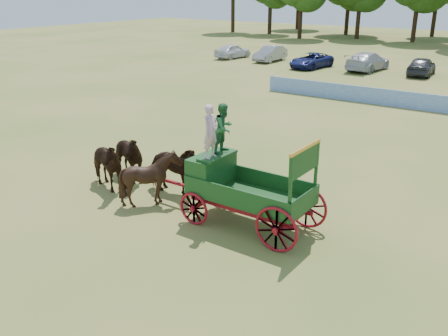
% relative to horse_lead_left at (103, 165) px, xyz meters
% --- Properties ---
extents(ground, '(160.00, 160.00, 0.00)m').
position_rel_horse_lead_left_xyz_m(ground, '(9.47, 1.89, -0.96)').
color(ground, '#9B7F46').
rests_on(ground, ground).
extents(horse_lead_left, '(2.46, 1.55, 1.92)m').
position_rel_horse_lead_left_xyz_m(horse_lead_left, '(0.00, 0.00, 0.00)').
color(horse_lead_left, black).
rests_on(horse_lead_left, ground).
extents(horse_lead_right, '(2.46, 1.58, 1.92)m').
position_rel_horse_lead_left_xyz_m(horse_lead_right, '(0.00, 1.10, 0.00)').
color(horse_lead_right, black).
rests_on(horse_lead_right, ground).
extents(horse_wheel_left, '(1.97, 1.81, 1.92)m').
position_rel_horse_lead_left_xyz_m(horse_wheel_left, '(2.40, 0.00, 0.00)').
color(horse_wheel_left, black).
rests_on(horse_wheel_left, ground).
extents(horse_wheel_right, '(2.39, 1.31, 1.92)m').
position_rel_horse_lead_left_xyz_m(horse_wheel_right, '(2.40, 1.10, 0.00)').
color(horse_wheel_right, black).
rests_on(horse_wheel_right, ground).
extents(farm_dray, '(5.99, 2.00, 3.83)m').
position_rel_horse_lead_left_xyz_m(farm_dray, '(5.34, 0.57, 0.72)').
color(farm_dray, maroon).
rests_on(farm_dray, ground).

